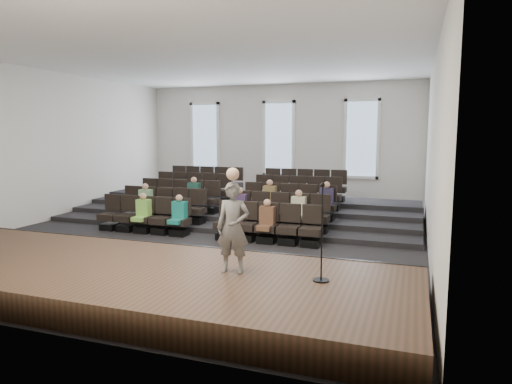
# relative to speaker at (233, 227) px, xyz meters

# --- Properties ---
(ground) EXTENTS (14.00, 14.00, 0.00)m
(ground) POSITION_rel_speaker_xyz_m (-2.66, 4.78, -1.30)
(ground) COLOR black
(ground) RESTS_ON ground
(ceiling) EXTENTS (12.00, 14.00, 0.02)m
(ceiling) POSITION_rel_speaker_xyz_m (-2.66, 4.78, 3.71)
(ceiling) COLOR white
(ceiling) RESTS_ON ground
(wall_back) EXTENTS (12.00, 0.04, 5.00)m
(wall_back) POSITION_rel_speaker_xyz_m (-2.66, 11.80, 1.20)
(wall_back) COLOR silver
(wall_back) RESTS_ON ground
(wall_front) EXTENTS (12.00, 0.04, 5.00)m
(wall_front) POSITION_rel_speaker_xyz_m (-2.66, -2.24, 1.20)
(wall_front) COLOR silver
(wall_front) RESTS_ON ground
(wall_left) EXTENTS (0.04, 14.00, 5.00)m
(wall_left) POSITION_rel_speaker_xyz_m (-8.68, 4.78, 1.20)
(wall_left) COLOR silver
(wall_left) RESTS_ON ground
(wall_right) EXTENTS (0.04, 14.00, 5.00)m
(wall_right) POSITION_rel_speaker_xyz_m (3.36, 4.78, 1.20)
(wall_right) COLOR silver
(wall_right) RESTS_ON ground
(stage) EXTENTS (11.80, 3.60, 0.50)m
(stage) POSITION_rel_speaker_xyz_m (-2.66, -0.32, -1.05)
(stage) COLOR #462B1E
(stage) RESTS_ON ground
(stage_lip) EXTENTS (11.80, 0.06, 0.52)m
(stage_lip) POSITION_rel_speaker_xyz_m (-2.66, 1.45, -1.05)
(stage_lip) COLOR black
(stage_lip) RESTS_ON ground
(risers) EXTENTS (11.80, 4.80, 0.60)m
(risers) POSITION_rel_speaker_xyz_m (-2.66, 7.95, -1.10)
(risers) COLOR black
(risers) RESTS_ON ground
(seating_rows) EXTENTS (6.80, 4.70, 1.67)m
(seating_rows) POSITION_rel_speaker_xyz_m (-2.66, 6.32, -0.62)
(seating_rows) COLOR black
(seating_rows) RESTS_ON ground
(windows) EXTENTS (8.44, 0.10, 3.24)m
(windows) POSITION_rel_speaker_xyz_m (-2.66, 11.73, 1.40)
(windows) COLOR white
(windows) RESTS_ON wall_back
(audience) EXTENTS (6.05, 2.64, 1.10)m
(audience) POSITION_rel_speaker_xyz_m (-2.32, 5.23, -0.47)
(audience) COLOR #8AD053
(audience) RESTS_ON seating_rows
(speaker) EXTENTS (0.63, 0.46, 1.59)m
(speaker) POSITION_rel_speaker_xyz_m (0.00, 0.00, 0.00)
(speaker) COLOR #5F5D5A
(speaker) RESTS_ON stage
(mic_stand) EXTENTS (0.27, 0.27, 1.64)m
(mic_stand) POSITION_rel_speaker_xyz_m (1.56, 0.02, -0.31)
(mic_stand) COLOR black
(mic_stand) RESTS_ON stage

